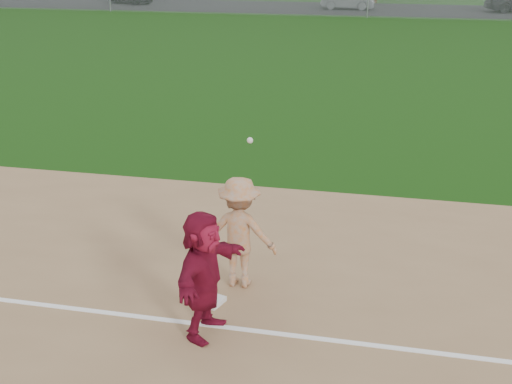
# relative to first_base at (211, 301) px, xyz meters

# --- Properties ---
(ground) EXTENTS (160.00, 160.00, 0.00)m
(ground) POSITION_rel_first_base_xyz_m (0.37, 0.17, -0.06)
(ground) COLOR #133A0B
(ground) RESTS_ON ground
(foul_line) EXTENTS (60.00, 0.10, 0.01)m
(foul_line) POSITION_rel_first_base_xyz_m (0.37, -0.63, -0.04)
(foul_line) COLOR white
(foul_line) RESTS_ON infield_dirt
(parking_asphalt) EXTENTS (120.00, 10.00, 0.01)m
(parking_asphalt) POSITION_rel_first_base_xyz_m (0.37, 46.17, -0.06)
(parking_asphalt) COLOR black
(parking_asphalt) RESTS_ON ground
(first_base) EXTENTS (0.45, 0.45, 0.08)m
(first_base) POSITION_rel_first_base_xyz_m (0.00, 0.00, 0.00)
(first_base) COLOR silver
(first_base) RESTS_ON infield_dirt
(base_runner) EXTENTS (0.89, 1.86, 1.93)m
(base_runner) POSITION_rel_first_base_xyz_m (0.14, -0.80, 0.92)
(base_runner) COLOR maroon
(base_runner) RESTS_ON infield_dirt
(car_mid) EXTENTS (4.28, 1.59, 1.40)m
(car_mid) POSITION_rel_first_base_xyz_m (-1.48, 45.47, 0.65)
(car_mid) COLOR #525559
(car_mid) RESTS_ON parking_asphalt
(first_base_play) EXTENTS (1.24, 0.74, 2.61)m
(first_base_play) POSITION_rel_first_base_xyz_m (0.31, 0.70, 0.91)
(first_base_play) COLOR #959497
(first_base_play) RESTS_ON infield_dirt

